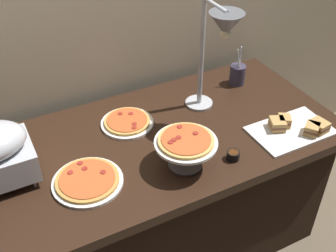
{
  "coord_description": "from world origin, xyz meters",
  "views": [
    {
      "loc": [
        -0.57,
        -1.36,
        1.99
      ],
      "look_at": [
        0.13,
        0.0,
        0.81
      ],
      "focal_mm": 44.88,
      "sensor_mm": 36.0,
      "label": 1
    }
  ],
  "objects_px": {
    "sandwich_platter": "(295,128)",
    "utensil_holder": "(237,74)",
    "sauce_cup_far": "(233,155)",
    "pizza_plate_center": "(127,122)",
    "sauce_cup_near": "(183,129)",
    "pizza_plate_raised_stand": "(186,144)",
    "pizza_plate_front": "(88,181)",
    "heat_lamp": "(220,35)"
  },
  "relations": [
    {
      "from": "sandwich_platter",
      "to": "utensil_holder",
      "type": "relative_size",
      "value": 1.7
    },
    {
      "from": "sauce_cup_far",
      "to": "pizza_plate_center",
      "type": "bearing_deg",
      "value": 125.15
    },
    {
      "from": "sauce_cup_near",
      "to": "pizza_plate_raised_stand",
      "type": "bearing_deg",
      "value": -116.61
    },
    {
      "from": "pizza_plate_raised_stand",
      "to": "pizza_plate_front",
      "type": "bearing_deg",
      "value": 167.86
    },
    {
      "from": "utensil_holder",
      "to": "pizza_plate_raised_stand",
      "type": "bearing_deg",
      "value": -142.04
    },
    {
      "from": "sandwich_platter",
      "to": "sauce_cup_far",
      "type": "height_order",
      "value": "sandwich_platter"
    },
    {
      "from": "heat_lamp",
      "to": "utensil_holder",
      "type": "relative_size",
      "value": 2.53
    },
    {
      "from": "pizza_plate_raised_stand",
      "to": "utensil_holder",
      "type": "relative_size",
      "value": 1.18
    },
    {
      "from": "heat_lamp",
      "to": "sauce_cup_near",
      "type": "height_order",
      "value": "heat_lamp"
    },
    {
      "from": "sauce_cup_far",
      "to": "utensil_holder",
      "type": "height_order",
      "value": "utensil_holder"
    },
    {
      "from": "pizza_plate_raised_stand",
      "to": "sauce_cup_near",
      "type": "xyz_separation_m",
      "value": [
        0.1,
        0.2,
        -0.09
      ]
    },
    {
      "from": "sauce_cup_far",
      "to": "sandwich_platter",
      "type": "bearing_deg",
      "value": 4.53
    },
    {
      "from": "pizza_plate_center",
      "to": "pizza_plate_raised_stand",
      "type": "xyz_separation_m",
      "value": [
        0.11,
        -0.38,
        0.1
      ]
    },
    {
      "from": "pizza_plate_front",
      "to": "sandwich_platter",
      "type": "height_order",
      "value": "sandwich_platter"
    },
    {
      "from": "pizza_plate_raised_stand",
      "to": "sauce_cup_near",
      "type": "relative_size",
      "value": 4.23
    },
    {
      "from": "heat_lamp",
      "to": "pizza_plate_raised_stand",
      "type": "distance_m",
      "value": 0.49
    },
    {
      "from": "pizza_plate_center",
      "to": "heat_lamp",
      "type": "bearing_deg",
      "value": -20.81
    },
    {
      "from": "pizza_plate_raised_stand",
      "to": "heat_lamp",
      "type": "bearing_deg",
      "value": 38.6
    },
    {
      "from": "sandwich_platter",
      "to": "sauce_cup_near",
      "type": "xyz_separation_m",
      "value": [
        -0.47,
        0.23,
        0.0
      ]
    },
    {
      "from": "sauce_cup_far",
      "to": "utensil_holder",
      "type": "relative_size",
      "value": 0.25
    },
    {
      "from": "pizza_plate_front",
      "to": "sauce_cup_near",
      "type": "bearing_deg",
      "value": 12.21
    },
    {
      "from": "sauce_cup_near",
      "to": "utensil_holder",
      "type": "distance_m",
      "value": 0.54
    },
    {
      "from": "sauce_cup_near",
      "to": "utensil_holder",
      "type": "relative_size",
      "value": 0.28
    },
    {
      "from": "sandwich_platter",
      "to": "pizza_plate_raised_stand",
      "type": "bearing_deg",
      "value": 176.73
    },
    {
      "from": "sandwich_platter",
      "to": "sauce_cup_far",
      "type": "xyz_separation_m",
      "value": [
        -0.37,
        -0.03,
        0.0
      ]
    },
    {
      "from": "pizza_plate_front",
      "to": "sandwich_platter",
      "type": "relative_size",
      "value": 0.76
    },
    {
      "from": "pizza_plate_front",
      "to": "pizza_plate_raised_stand",
      "type": "distance_m",
      "value": 0.43
    },
    {
      "from": "sandwich_platter",
      "to": "utensil_holder",
      "type": "xyz_separation_m",
      "value": [
        0.0,
        0.48,
        0.04
      ]
    },
    {
      "from": "pizza_plate_center",
      "to": "sandwich_platter",
      "type": "distance_m",
      "value": 0.8
    },
    {
      "from": "pizza_plate_front",
      "to": "pizza_plate_raised_stand",
      "type": "relative_size",
      "value": 1.1
    },
    {
      "from": "heat_lamp",
      "to": "pizza_plate_front",
      "type": "distance_m",
      "value": 0.83
    },
    {
      "from": "heat_lamp",
      "to": "sandwich_platter",
      "type": "height_order",
      "value": "heat_lamp"
    },
    {
      "from": "pizza_plate_center",
      "to": "sandwich_platter",
      "type": "bearing_deg",
      "value": -31.27
    },
    {
      "from": "heat_lamp",
      "to": "utensil_holder",
      "type": "bearing_deg",
      "value": 37.31
    },
    {
      "from": "pizza_plate_raised_stand",
      "to": "sandwich_platter",
      "type": "bearing_deg",
      "value": -3.27
    },
    {
      "from": "pizza_plate_front",
      "to": "utensil_holder",
      "type": "relative_size",
      "value": 1.3
    },
    {
      "from": "heat_lamp",
      "to": "sauce_cup_far",
      "type": "xyz_separation_m",
      "value": [
        -0.08,
        -0.29,
        -0.42
      ]
    },
    {
      "from": "heat_lamp",
      "to": "pizza_plate_center",
      "type": "distance_m",
      "value": 0.6
    },
    {
      "from": "pizza_plate_center",
      "to": "sauce_cup_far",
      "type": "relative_size",
      "value": 4.53
    },
    {
      "from": "pizza_plate_raised_stand",
      "to": "sauce_cup_far",
      "type": "height_order",
      "value": "pizza_plate_raised_stand"
    },
    {
      "from": "utensil_holder",
      "to": "sauce_cup_far",
      "type": "bearing_deg",
      "value": -126.12
    },
    {
      "from": "pizza_plate_center",
      "to": "utensil_holder",
      "type": "distance_m",
      "value": 0.69
    }
  ]
}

